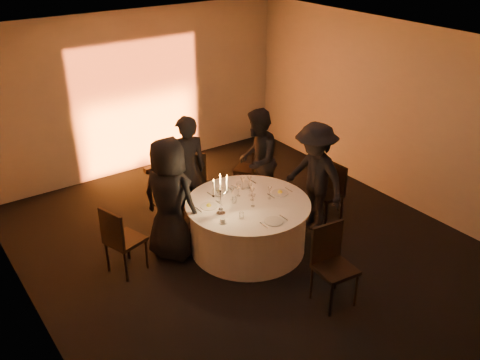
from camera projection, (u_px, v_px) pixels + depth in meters
floor at (248, 248)px, 7.98m from camera, size 7.00×7.00×0.00m
ceiling at (249, 46)px, 6.64m from camera, size 7.00×7.00×0.00m
wall_back at (137, 93)px, 9.87m from camera, size 7.00×0.00×7.00m
wall_front at (479, 287)px, 4.75m from camera, size 7.00×0.00×7.00m
wall_left at (24, 221)px, 5.77m from camera, size 0.00×7.00×7.00m
wall_right at (395, 114)px, 8.85m from camera, size 0.00×7.00×7.00m
uplighter_fixture at (151, 169)px, 10.30m from camera, size 0.25×0.12×0.10m
banquet_table at (248, 226)px, 7.81m from camera, size 1.80×1.80×0.77m
chair_left at (120, 237)px, 7.18m from camera, size 0.56×0.56×1.01m
chair_back_left at (190, 179)px, 8.69m from camera, size 0.50×0.50×1.06m
chair_back_right at (251, 166)px, 9.38m from camera, size 0.55×0.55×0.89m
chair_right at (331, 189)px, 8.55m from camera, size 0.42×0.42×0.93m
chair_front at (331, 260)px, 6.68m from camera, size 0.51×0.51×1.06m
guest_left at (170, 200)px, 7.42m from camera, size 0.91×1.05×1.82m
guest_back_left at (187, 169)px, 8.35m from camera, size 0.72×0.56×1.77m
guest_back_right at (257, 160)px, 8.74m from camera, size 1.06×1.05×1.72m
guest_right at (315, 177)px, 8.14m from camera, size 0.73×1.17×1.75m
plate_left at (209, 206)px, 7.52m from camera, size 0.36×0.24×0.08m
plate_back_left at (220, 191)px, 7.93m from camera, size 0.36×0.25×0.08m
plate_back_right at (244, 184)px, 8.14m from camera, size 0.35×0.25×0.01m
plate_right at (280, 192)px, 7.88m from camera, size 0.36×0.24×0.08m
plate_front at (274, 221)px, 7.16m from camera, size 0.36×0.26×0.01m
coffee_cup at (223, 221)px, 7.13m from camera, size 0.11×0.11×0.07m
candelabra at (221, 200)px, 7.25m from camera, size 0.26×0.13×0.62m
wine_glass_a at (243, 181)px, 7.95m from camera, size 0.07×0.07×0.19m
wine_glass_b at (219, 194)px, 7.58m from camera, size 0.07×0.07×0.19m
wine_glass_c at (232, 192)px, 7.65m from camera, size 0.07×0.07×0.19m
wine_glass_d at (238, 188)px, 7.76m from camera, size 0.07×0.07×0.19m
wine_glass_e at (249, 180)px, 7.98m from camera, size 0.07×0.07×0.19m
wine_glass_f at (253, 198)px, 7.48m from camera, size 0.07×0.07×0.19m
wine_glass_g at (250, 187)px, 7.76m from camera, size 0.07×0.07×0.19m
wine_glass_h at (270, 190)px, 7.68m from camera, size 0.07×0.07×0.19m
wine_glass_i at (252, 192)px, 7.65m from camera, size 0.07×0.07×0.19m
tumbler_a at (234, 200)px, 7.61m from camera, size 0.07×0.07×0.09m
tumbler_b at (242, 215)px, 7.23m from camera, size 0.07×0.07×0.09m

